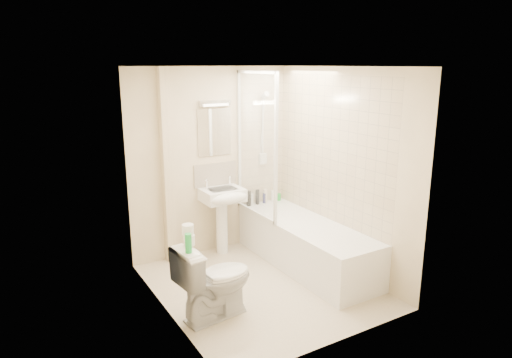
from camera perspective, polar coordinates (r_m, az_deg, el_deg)
floor at (r=5.27m, az=0.74°, el=-13.21°), size 2.50×2.50×0.00m
wall_back at (r=5.91m, az=-5.58°, el=2.16°), size 2.20×0.02×2.40m
wall_left at (r=4.38m, az=-11.59°, el=-2.34°), size 0.02×2.50×2.40m
wall_right at (r=5.47m, az=10.64°, el=1.02°), size 0.02×2.50×2.40m
ceiling at (r=4.68m, az=0.83°, el=13.89°), size 2.20×2.50×0.02m
tile_back at (r=6.21m, az=0.71°, el=4.92°), size 0.70×0.01×1.75m
tile_right at (r=5.57m, az=9.30°, el=3.67°), size 0.01×2.10×1.75m
pipe_boxing at (r=5.62m, az=-11.03°, el=1.35°), size 0.12×0.12×2.40m
splashback at (r=5.96m, az=-5.10°, el=0.59°), size 0.60×0.02×0.30m
mirror at (r=5.85m, az=-5.21°, el=5.83°), size 0.46×0.01×0.60m
strip_light at (r=5.79m, az=-5.19°, el=9.43°), size 0.42×0.07×0.07m
bathtub at (r=5.68m, az=6.20°, el=-7.96°), size 0.70×2.10×0.55m
shower_screen at (r=5.65m, az=0.01°, el=4.26°), size 0.04×0.92×1.80m
shower_fixture at (r=6.15m, az=0.92°, el=5.97°), size 0.10×0.16×0.99m
pedestal_sink at (r=5.85m, az=-4.06°, el=-2.97°), size 0.52×0.48×1.00m
bottle_black_a at (r=6.19m, az=-0.92°, el=-2.44°), size 0.06×0.06×0.21m
bottle_white_a at (r=6.22m, az=-0.56°, el=-2.59°), size 0.05×0.05×0.16m
bottle_black_b at (r=6.26m, az=0.18°, el=-2.26°), size 0.05×0.05×0.21m
bottle_blue at (r=6.32m, az=1.07°, el=-2.39°), size 0.05×0.05×0.14m
bottle_cream at (r=6.32m, az=1.16°, el=-2.14°), size 0.06×0.06×0.20m
bottle_white_b at (r=6.39m, az=2.12°, el=-2.14°), size 0.05×0.05×0.16m
bottle_green at (r=6.45m, az=2.86°, el=-2.26°), size 0.06×0.06×0.10m
toilet at (r=4.55m, az=-5.17°, el=-12.44°), size 0.63×0.87×0.78m
toilet_roll_lower at (r=4.34m, az=-8.34°, el=-7.56°), size 0.10×0.10×0.10m
toilet_roll_upper at (r=4.33m, az=-8.51°, el=-6.25°), size 0.11×0.11×0.10m
green_bottle at (r=4.17m, az=-8.45°, el=-7.95°), size 0.06×0.06×0.18m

